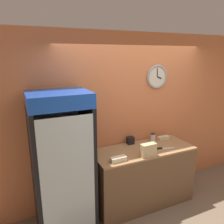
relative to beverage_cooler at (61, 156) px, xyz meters
name	(u,v)px	position (x,y,z in m)	size (l,w,h in m)	color
wall_back	(132,117)	(1.27, 0.34, 0.30)	(5.20, 0.10, 2.70)	#D17547
prep_counter	(142,175)	(1.27, -0.03, -0.59)	(1.60, 0.65, 0.94)	brown
beverage_cooler	(61,156)	(0.00, 0.00, 0.00)	(0.75, 0.68, 1.93)	black
sandwich_stack_bottom	(148,154)	(1.19, -0.28, -0.09)	(0.23, 0.11, 0.06)	tan
sandwich_stack_middle	(148,150)	(1.19, -0.28, -0.02)	(0.23, 0.11, 0.06)	tan
sandwich_stack_top	(149,146)	(1.19, -0.28, 0.04)	(0.23, 0.11, 0.06)	tan
sandwich_flat_left	(118,159)	(0.73, -0.24, -0.09)	(0.23, 0.10, 0.06)	beige
sandwich_flat_right	(163,138)	(1.80, 0.16, -0.09)	(0.21, 0.10, 0.05)	beige
chefs_knife	(162,148)	(1.53, -0.16, -0.11)	(0.32, 0.10, 0.02)	silver
condiment_jar	(153,137)	(1.59, 0.18, -0.05)	(0.09, 0.09, 0.13)	silver
napkin_dispenser	(130,140)	(1.18, 0.22, -0.06)	(0.11, 0.09, 0.12)	black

